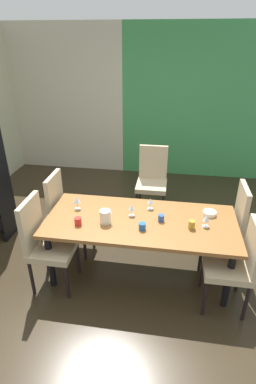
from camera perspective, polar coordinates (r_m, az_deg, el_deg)
ground_plane at (r=3.70m, az=-2.65°, el=-13.73°), size 5.25×5.85×0.02m
back_panel_interior at (r=6.07m, az=-11.95°, el=16.59°), size 2.25×0.10×2.68m
garden_window_panel at (r=5.72m, az=14.60°, el=15.68°), size 3.00×0.10×2.68m
dining_table at (r=3.21m, az=2.40°, el=-6.40°), size 2.01×0.90×0.71m
chair_right_far at (r=3.57m, az=18.51°, el=-5.59°), size 0.44×0.44×1.02m
chair_left_far at (r=3.72m, az=-11.84°, el=-3.32°), size 0.44×0.44×1.01m
chair_head_far at (r=4.48m, az=4.62°, el=2.78°), size 0.44×0.45×1.02m
chair_left_near at (r=3.23m, az=-15.65°, el=-8.86°), size 0.44×0.44×1.03m
chair_right_near at (r=3.08m, az=19.93°, el=-12.32°), size 0.44×0.44×0.95m
wine_glass_south at (r=3.33m, az=4.27°, el=-1.82°), size 0.07×0.07×0.13m
wine_glass_near_shelf at (r=3.19m, az=0.70°, el=-2.97°), size 0.07×0.07×0.14m
wine_glass_east at (r=3.36m, az=-9.70°, el=-1.52°), size 0.07×0.07×0.15m
wine_glass_front at (r=3.11m, az=14.71°, el=-4.89°), size 0.07×0.07×0.14m
serving_bowl_north at (r=3.35m, az=15.25°, el=-3.92°), size 0.14×0.14×0.04m
cup_near_window at (r=3.11m, az=-9.51°, el=-5.52°), size 0.07×0.07×0.08m
cup_right at (r=3.15m, az=6.33°, el=-4.94°), size 0.06×0.06×0.07m
cup_rear at (r=3.08m, az=12.04°, el=-6.09°), size 0.07×0.07×0.09m
cup_corner at (r=3.00m, az=2.73°, el=-6.56°), size 0.07×0.07×0.07m
pitcher_left at (r=3.09m, az=-4.34°, el=-4.69°), size 0.13×0.11×0.15m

